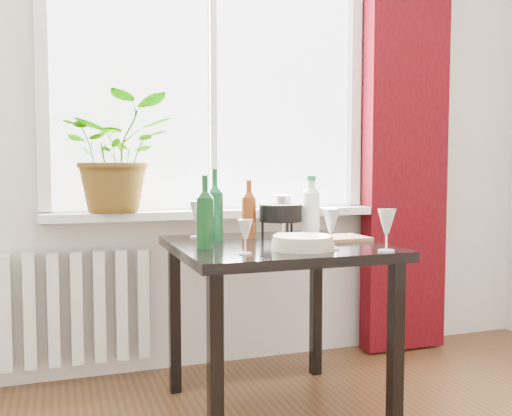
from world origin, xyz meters
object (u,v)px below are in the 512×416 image
object	(u,v)px
bottle_amber	(249,208)
potted_plant	(118,153)
wineglass_front_left	(245,237)
plate_stack	(303,243)
wineglass_back_center	(283,214)
tv_remote	(313,247)
radiator	(65,308)
wine_bottle_left	(205,211)
fondue_pot	(280,221)
wine_bottle_right	(215,204)
table	(275,264)
cleaning_bottle	(311,206)
wineglass_back_left	(197,219)
cutting_board	(332,239)
wineglass_far_right	(387,230)
wineglass_front_right	(331,229)

from	to	relation	value
bottle_amber	potted_plant	bearing A→B (deg)	144.96
wineglass_front_left	plate_stack	bearing A→B (deg)	9.71
wineglass_back_center	tv_remote	xyz separation A→B (m)	(-0.07, -0.50, -0.09)
radiator	wine_bottle_left	xyz separation A→B (m)	(0.53, -0.68, 0.51)
fondue_pot	radiator	bearing A→B (deg)	175.51
radiator	wineglass_back_center	world-z (taller)	wineglass_back_center
wine_bottle_right	table	bearing A→B (deg)	-38.52
wine_bottle_right	cleaning_bottle	xyz separation A→B (m)	(0.46, -0.01, -0.02)
wine_bottle_right	bottle_amber	size ratio (longest dim) A/B	1.17
cleaning_bottle	wineglass_back_left	xyz separation A→B (m)	(-0.51, 0.14, -0.06)
tv_remote	wineglass_back_center	bearing A→B (deg)	59.09
wineglass_back_center	fondue_pot	xyz separation A→B (m)	(-0.06, -0.11, -0.02)
radiator	wineglass_back_left	bearing A→B (deg)	-29.16
wine_bottle_left	cutting_board	distance (m)	0.61
wineglass_far_right	fondue_pot	world-z (taller)	wineglass_far_right
cleaning_bottle	wineglass_back_center	world-z (taller)	cleaning_bottle
wineglass_far_right	wineglass_back_left	xyz separation A→B (m)	(-0.58, 0.67, 0.00)
potted_plant	cutting_board	xyz separation A→B (m)	(0.86, -0.58, -0.38)
bottle_amber	wineglass_back_center	size ratio (longest dim) A/B	1.40
cleaning_bottle	wineglass_back_left	world-z (taller)	cleaning_bottle
potted_plant	fondue_pot	world-z (taller)	potted_plant
wineglass_front_left	tv_remote	xyz separation A→B (m)	(0.30, 0.05, -0.06)
wine_bottle_right	cutting_board	distance (m)	0.54
wineglass_front_right	tv_remote	size ratio (longest dim) A/B	1.03
radiator	wineglass_front_left	distance (m)	1.17
wineglass_far_right	wineglass_back_left	world-z (taller)	wineglass_back_left
wine_bottle_right	bottle_amber	distance (m)	0.17
bottle_amber	wineglass_front_right	bearing A→B (deg)	-67.14
potted_plant	cleaning_bottle	world-z (taller)	potted_plant
wineglass_front_left	tv_remote	bearing A→B (deg)	9.43
wineglass_back_left	potted_plant	bearing A→B (deg)	139.56
wineglass_back_center	fondue_pot	size ratio (longest dim) A/B	0.86
radiator	wineglass_front_right	xyz separation A→B (m)	(0.99, -0.88, 0.44)
bottle_amber	fondue_pot	xyz separation A→B (m)	(0.15, -0.03, -0.06)
wineglass_back_left	wineglass_front_right	bearing A→B (deg)	-53.66
cleaning_bottle	tv_remote	world-z (taller)	cleaning_bottle
wine_bottle_left	plate_stack	distance (m)	0.41
wineglass_front_left	table	bearing A→B (deg)	49.63
cleaning_bottle	fondue_pot	bearing A→B (deg)	173.54
cleaning_bottle	wine_bottle_left	bearing A→B (deg)	-159.33
plate_stack	wineglass_back_center	bearing A→B (deg)	76.54
wineglass_far_right	tv_remote	bearing A→B (deg)	145.22
wine_bottle_right	cleaning_bottle	size ratio (longest dim) A/B	1.11
wineglass_back_center	cutting_board	size ratio (longest dim) A/B	0.64
wineglass_front_left	wineglass_front_right	bearing A→B (deg)	1.58
table	cleaning_bottle	xyz separation A→B (m)	(0.24, 0.16, 0.24)
cleaning_bottle	tv_remote	bearing A→B (deg)	-113.10
radiator	wine_bottle_right	distance (m)	0.94
wineglass_front_right	wineglass_far_right	size ratio (longest dim) A/B	0.98
cleaning_bottle	wineglass_front_right	size ratio (longest dim) A/B	1.75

